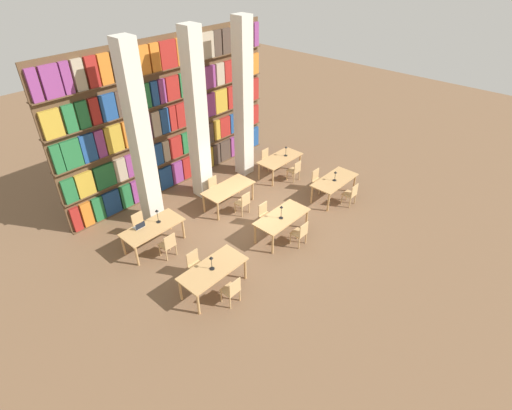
% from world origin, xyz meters
% --- Properties ---
extents(ground_plane, '(40.00, 40.00, 0.00)m').
position_xyz_m(ground_plane, '(0.00, 0.00, 0.00)').
color(ground_plane, brown).
extents(bookshelf_bank, '(9.16, 0.35, 5.50)m').
position_xyz_m(bookshelf_bank, '(0.03, 3.95, 2.67)').
color(bookshelf_bank, brown).
rests_on(bookshelf_bank, ground_plane).
extents(pillar_left, '(0.55, 0.55, 6.00)m').
position_xyz_m(pillar_left, '(-2.27, 2.59, 3.00)').
color(pillar_left, beige).
rests_on(pillar_left, ground_plane).
extents(pillar_center, '(0.55, 0.55, 6.00)m').
position_xyz_m(pillar_center, '(0.00, 2.59, 3.00)').
color(pillar_center, beige).
rests_on(pillar_center, ground_plane).
extents(pillar_right, '(0.55, 0.55, 6.00)m').
position_xyz_m(pillar_right, '(2.27, 2.59, 3.00)').
color(pillar_right, beige).
rests_on(pillar_right, ground_plane).
extents(reading_table_0, '(1.91, 0.88, 0.77)m').
position_xyz_m(reading_table_0, '(-3.09, -1.37, 0.69)').
color(reading_table_0, tan).
rests_on(reading_table_0, ground_plane).
extents(chair_0, '(0.42, 0.40, 0.87)m').
position_xyz_m(chair_0, '(-3.11, -2.10, 0.47)').
color(chair_0, tan).
rests_on(chair_0, ground_plane).
extents(chair_1, '(0.42, 0.40, 0.87)m').
position_xyz_m(chair_1, '(-3.11, -0.65, 0.47)').
color(chair_1, tan).
rests_on(chair_1, ground_plane).
extents(desk_lamp_0, '(0.14, 0.14, 0.44)m').
position_xyz_m(desk_lamp_0, '(-3.12, -1.38, 1.07)').
color(desk_lamp_0, black).
rests_on(desk_lamp_0, reading_table_0).
extents(reading_table_1, '(1.91, 0.88, 0.77)m').
position_xyz_m(reading_table_1, '(0.01, -1.24, 0.69)').
color(reading_table_1, tan).
rests_on(reading_table_1, ground_plane).
extents(chair_2, '(0.42, 0.40, 0.87)m').
position_xyz_m(chair_2, '(0.04, -1.97, 0.47)').
color(chair_2, tan).
rests_on(chair_2, ground_plane).
extents(chair_3, '(0.42, 0.40, 0.87)m').
position_xyz_m(chair_3, '(0.04, -0.52, 0.47)').
color(chair_3, tan).
rests_on(chair_3, ground_plane).
extents(desk_lamp_1, '(0.14, 0.14, 0.47)m').
position_xyz_m(desk_lamp_1, '(-0.09, -1.29, 1.09)').
color(desk_lamp_1, black).
rests_on(desk_lamp_1, reading_table_1).
extents(reading_table_2, '(1.91, 0.88, 0.77)m').
position_xyz_m(reading_table_2, '(3.08, -1.22, 0.69)').
color(reading_table_2, tan).
rests_on(reading_table_2, ground_plane).
extents(chair_4, '(0.42, 0.40, 0.87)m').
position_xyz_m(chair_4, '(3.08, -1.95, 0.47)').
color(chair_4, tan).
rests_on(chair_4, ground_plane).
extents(chair_5, '(0.42, 0.40, 0.87)m').
position_xyz_m(chair_5, '(3.08, -0.50, 0.47)').
color(chair_5, tan).
rests_on(chair_5, ground_plane).
extents(desk_lamp_2, '(0.14, 0.14, 0.39)m').
position_xyz_m(desk_lamp_2, '(3.01, -1.25, 1.03)').
color(desk_lamp_2, black).
rests_on(desk_lamp_2, reading_table_2).
extents(reading_table_3, '(1.91, 0.88, 0.77)m').
position_xyz_m(reading_table_3, '(-3.10, 1.36, 0.69)').
color(reading_table_3, tan).
rests_on(reading_table_3, ground_plane).
extents(chair_6, '(0.42, 0.40, 0.87)m').
position_xyz_m(chair_6, '(-3.09, 0.64, 0.47)').
color(chair_6, tan).
rests_on(chair_6, ground_plane).
extents(chair_7, '(0.42, 0.40, 0.87)m').
position_xyz_m(chair_7, '(-3.09, 2.09, 0.47)').
color(chair_7, tan).
rests_on(chair_7, ground_plane).
extents(desk_lamp_3, '(0.14, 0.14, 0.48)m').
position_xyz_m(desk_lamp_3, '(-2.82, 1.41, 1.09)').
color(desk_lamp_3, black).
rests_on(desk_lamp_3, reading_table_3).
extents(laptop, '(0.32, 0.22, 0.21)m').
position_xyz_m(laptop, '(-3.39, 1.61, 0.81)').
color(laptop, silver).
rests_on(laptop, reading_table_3).
extents(reading_table_4, '(1.91, 0.88, 0.77)m').
position_xyz_m(reading_table_4, '(0.07, 1.26, 0.69)').
color(reading_table_4, tan).
rests_on(reading_table_4, ground_plane).
extents(chair_8, '(0.42, 0.40, 0.87)m').
position_xyz_m(chair_8, '(0.07, 0.53, 0.47)').
color(chair_8, tan).
rests_on(chair_8, ground_plane).
extents(chair_9, '(0.42, 0.40, 0.87)m').
position_xyz_m(chair_9, '(0.07, 1.99, 0.47)').
color(chair_9, tan).
rests_on(chair_9, ground_plane).
extents(reading_table_5, '(1.91, 0.88, 0.77)m').
position_xyz_m(reading_table_5, '(3.05, 1.33, 0.69)').
color(reading_table_5, tan).
rests_on(reading_table_5, ground_plane).
extents(chair_10, '(0.42, 0.40, 0.87)m').
position_xyz_m(chair_10, '(3.09, 0.60, 0.47)').
color(chair_10, tan).
rests_on(chair_10, ground_plane).
extents(chair_11, '(0.42, 0.40, 0.87)m').
position_xyz_m(chair_11, '(3.09, 2.06, 0.47)').
color(chair_11, tan).
rests_on(chair_11, ground_plane).
extents(desk_lamp_4, '(0.14, 0.14, 0.42)m').
position_xyz_m(desk_lamp_4, '(3.34, 1.29, 1.06)').
color(desk_lamp_4, black).
rests_on(desk_lamp_4, reading_table_5).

